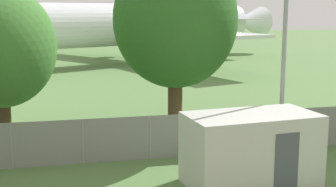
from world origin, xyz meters
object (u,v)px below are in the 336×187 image
Objects in this scene: portable_cabin at (251,149)px; airplane at (134,25)px; tree_left_of_cabin at (175,20)px; tree_behind_benches at (0,47)px.

airplane is at bearing 81.47° from portable_cabin.
portable_cabin is at bearing -78.43° from tree_left_of_cabin.
portable_cabin is (-1.74, -36.48, -2.97)m from airplane.
tree_behind_benches reaches higher than portable_cabin.
portable_cabin is at bearing 60.44° from airplane.
airplane reaches higher than tree_behind_benches.
airplane is 31.52m from tree_behind_benches.
tree_left_of_cabin is at bearing -7.12° from tree_behind_benches.
portable_cabin is 11.14m from tree_behind_benches.
airplane is 36.64m from portable_cabin.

